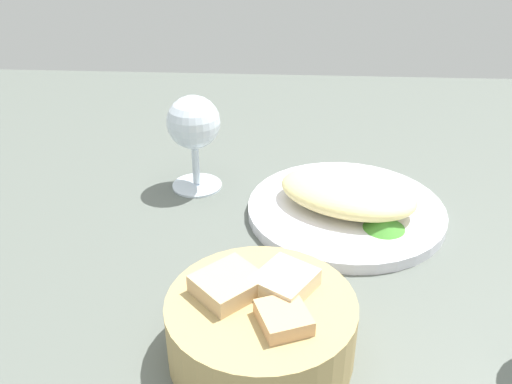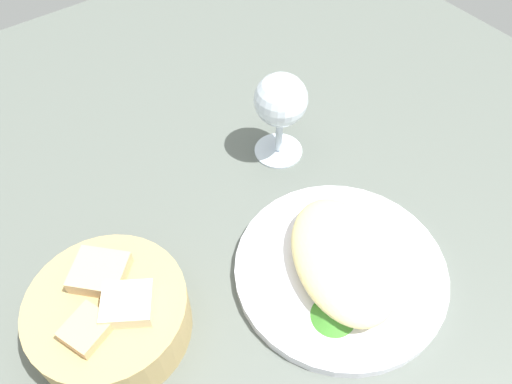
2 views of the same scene
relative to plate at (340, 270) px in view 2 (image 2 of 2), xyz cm
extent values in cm
cube|color=#585F58|center=(3.39, 12.97, -1.70)|extent=(140.00, 140.00, 2.00)
cylinder|color=white|center=(0.00, 0.00, 0.00)|extent=(24.60, 24.60, 1.40)
ellipsoid|color=#EBD88C|center=(0.00, 0.00, 2.62)|extent=(20.08, 16.87, 3.84)
cone|color=#408B2D|center=(-4.03, 4.85, 1.56)|extent=(4.95, 4.95, 1.73)
cylinder|color=tan|center=(9.40, 24.15, 2.27)|extent=(16.52, 16.52, 5.94)
cube|color=tan|center=(12.29, 23.03, 4.24)|extent=(7.23, 7.22, 5.38)
cube|color=tan|center=(7.47, 26.71, 4.48)|extent=(5.08, 5.32, 4.22)
cube|color=beige|center=(7.43, 22.39, 4.46)|extent=(6.40, 6.55, 4.93)
cylinder|color=silver|center=(19.87, -6.45, -0.40)|extent=(6.79, 6.79, 0.60)
cylinder|color=silver|center=(19.87, -6.45, 2.59)|extent=(1.00, 1.00, 5.38)
sphere|color=silver|center=(19.87, -6.45, 8.81)|extent=(7.05, 7.05, 7.05)
camera|label=1|loc=(7.57, 61.22, 36.90)|focal=39.61mm
camera|label=2|loc=(-18.30, 25.74, 51.33)|focal=35.42mm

